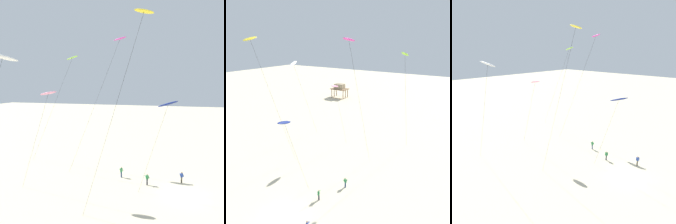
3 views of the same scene
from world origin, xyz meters
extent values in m
plane|color=beige|center=(0.00, 0.00, 0.00)|extent=(260.00, 260.00, 0.00)
ellipsoid|color=pink|center=(-3.46, 17.01, 13.08)|extent=(0.85, 2.33, 0.80)
cylinder|color=#262626|center=(-3.49, 19.25, 6.49)|extent=(0.08, 4.50, 12.99)
ellipsoid|color=yellow|center=(-7.75, 4.26, 20.87)|extent=(0.84, 1.96, 0.86)
cylinder|color=#262626|center=(-7.79, 7.43, 10.39)|extent=(0.11, 6.36, 20.80)
ellipsoid|color=#D8339E|center=(3.66, 9.38, 20.76)|extent=(1.05, 2.12, 0.66)
cylinder|color=#262626|center=(3.60, 13.59, 10.33)|extent=(0.13, 8.45, 20.67)
ellipsoid|color=white|center=(-12.33, 16.16, 16.61)|extent=(1.54, 2.88, 1.17)
ellipsoid|color=navy|center=(-0.50, 2.16, 11.80)|extent=(1.27, 2.60, 1.07)
cylinder|color=#262626|center=(-0.53, 3.94, 5.85)|extent=(0.07, 3.57, 11.70)
ellipsoid|color=#8CD833|center=(7.75, 18.87, 18.79)|extent=(0.92, 2.41, 0.83)
cylinder|color=#262626|center=(7.70, 23.11, 9.36)|extent=(0.13, 8.52, 18.72)
cylinder|color=#33333D|center=(1.90, 4.89, 0.44)|extent=(0.22, 0.22, 0.88)
cube|color=#338C4C|center=(1.90, 4.89, 1.17)|extent=(0.36, 0.39, 0.58)
sphere|color=beige|center=(1.90, 4.89, 1.57)|extent=(0.20, 0.20, 0.20)
cylinder|color=#338C4C|center=(2.02, 4.71, 1.22)|extent=(0.47, 0.36, 0.39)
cylinder|color=#338C4C|center=(1.78, 5.07, 1.22)|extent=(0.47, 0.36, 0.39)
cylinder|color=#4C4738|center=(3.95, 0.19, 0.44)|extent=(0.22, 0.22, 0.88)
cube|color=#2D4CA5|center=(3.95, 0.19, 1.17)|extent=(0.31, 0.39, 0.58)
sphere|color=#9E7051|center=(3.95, 0.19, 1.57)|extent=(0.20, 0.20, 0.20)
cylinder|color=#2D4CA5|center=(4.03, -0.02, 1.22)|extent=(0.50, 0.27, 0.39)
cylinder|color=#2D4CA5|center=(3.87, 0.39, 1.22)|extent=(0.50, 0.27, 0.39)
cylinder|color=navy|center=(3.61, 9.06, 0.44)|extent=(0.22, 0.22, 0.88)
cube|color=#338C4C|center=(3.61, 9.06, 1.17)|extent=(0.39, 0.31, 0.58)
sphere|color=beige|center=(3.61, 9.06, 1.57)|extent=(0.20, 0.20, 0.20)
cylinder|color=#338C4C|center=(3.82, 8.98, 1.22)|extent=(0.27, 0.50, 0.39)
cylinder|color=#338C4C|center=(3.41, 9.14, 1.22)|extent=(0.27, 0.50, 0.39)
camera|label=1|loc=(-30.24, 0.91, 14.15)|focal=37.81mm
camera|label=2|loc=(16.32, -12.72, 20.48)|focal=32.86mm
camera|label=3|loc=(-25.82, -10.82, 18.35)|focal=32.03mm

